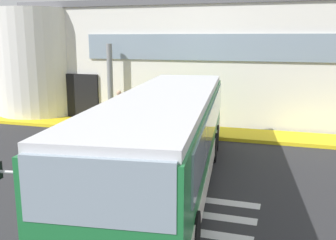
{
  "coord_description": "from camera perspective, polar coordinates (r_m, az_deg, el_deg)",
  "views": [
    {
      "loc": [
        4.74,
        -11.98,
        4.22
      ],
      "look_at": [
        0.86,
        0.37,
        1.5
      ],
      "focal_mm": 41.83,
      "sensor_mm": 36.0,
      "label": 1
    }
  ],
  "objects": [
    {
      "name": "terminal_building",
      "position": [
        24.18,
        4.55,
        8.96
      ],
      "size": [
        19.91,
        13.8,
        6.04
      ],
      "color": "silver",
      "rests_on": "ground"
    },
    {
      "name": "safety_bollard_yellow",
      "position": [
        16.33,
        5.82,
        -1.54
      ],
      "size": [
        0.18,
        0.18,
        0.9
      ],
      "primitive_type": "cylinder",
      "color": "yellow",
      "rests_on": "ground"
    },
    {
      "name": "boarding_curb",
      "position": [
        17.92,
        1.62,
        -1.51
      ],
      "size": [
        22.11,
        2.0,
        0.15
      ],
      "primitive_type": "cube",
      "color": "yellow",
      "rests_on": "ground"
    },
    {
      "name": "bay_paint_stripes",
      "position": [
        9.26,
        -1.81,
        -15.21
      ],
      "size": [
        4.4,
        3.96,
        0.01
      ],
      "color": "silver",
      "rests_on": "ground"
    },
    {
      "name": "passenger_by_doorway",
      "position": [
        18.13,
        -4.2,
        1.97
      ],
      "size": [
        0.59,
        0.38,
        1.68
      ],
      "color": "#2D2D33",
      "rests_on": "boarding_curb"
    },
    {
      "name": "entry_support_column",
      "position": [
        19.43,
        -8.42,
        5.33
      ],
      "size": [
        0.28,
        0.28,
        3.8
      ],
      "primitive_type": "cylinder",
      "color": "slate",
      "rests_on": "boarding_curb"
    },
    {
      "name": "ground_plane",
      "position": [
        13.55,
        -3.97,
        -6.34
      ],
      "size": [
        80.0,
        90.0,
        0.02
      ],
      "primitive_type": "cube",
      "color": "#2B2B2D",
      "rests_on": "ground"
    },
    {
      "name": "passenger_near_column",
      "position": [
        18.56,
        -7.11,
        2.03
      ],
      "size": [
        0.41,
        0.49,
        1.68
      ],
      "color": "#2D2D33",
      "rests_on": "boarding_curb"
    },
    {
      "name": "bus_main_foreground",
      "position": [
        11.21,
        -0.28,
        -3.03
      ],
      "size": [
        4.04,
        11.78,
        2.7
      ],
      "color": "#1E7238",
      "rests_on": "ground"
    }
  ]
}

